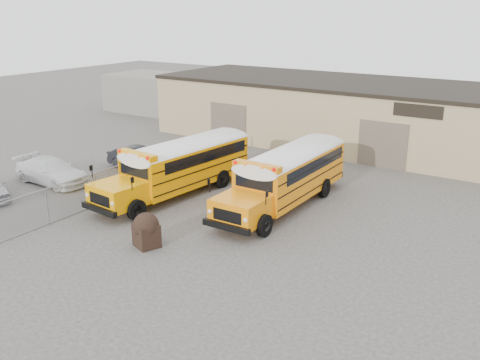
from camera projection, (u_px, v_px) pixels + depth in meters
The scene contains 9 objects.
ground at pixel (187, 231), 24.80m from camera, with size 120.00×120.00×0.00m, color #423F3C.
warehouse at pixel (354, 113), 39.94m from camera, with size 30.20×10.20×4.67m.
chainlink_fence at pixel (137, 175), 30.05m from camera, with size 0.07×18.07×1.81m.
distant_building_left at pixel (153, 92), 53.24m from camera, with size 8.00×6.00×3.60m, color gray.
school_bus_left at pixel (249, 142), 33.98m from camera, with size 3.62×10.43×3.00m.
school_bus_right at pixel (336, 148), 32.56m from camera, with size 2.68×10.21×2.99m.
tarp_bundle at pixel (146, 229), 22.96m from camera, with size 1.29×1.23×1.54m.
car_white at pixel (51, 171), 31.34m from camera, with size 2.04×5.02×1.46m, color white.
car_dark at pixel (138, 159), 33.97m from camera, with size 1.50×4.29×1.41m, color black.
Camera 1 is at (14.66, -17.72, 9.90)m, focal length 40.00 mm.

